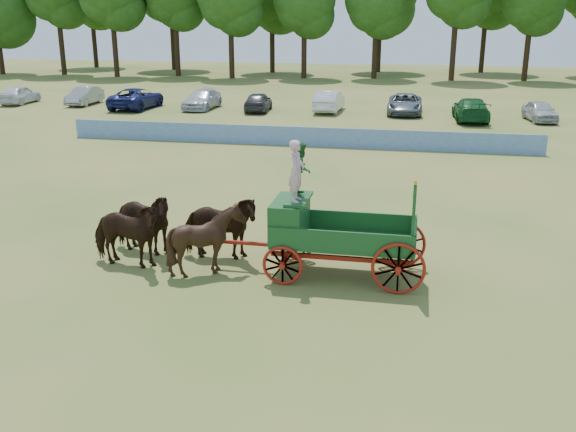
% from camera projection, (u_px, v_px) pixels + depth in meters
% --- Properties ---
extents(ground, '(160.00, 160.00, 0.00)m').
position_uv_depth(ground, '(210.00, 269.00, 18.06)').
color(ground, olive).
rests_on(ground, ground).
extents(horse_lead_left, '(2.39, 1.27, 1.93)m').
position_uv_depth(horse_lead_left, '(125.00, 234.00, 17.97)').
color(horse_lead_left, black).
rests_on(horse_lead_left, ground).
extents(horse_lead_right, '(2.47, 1.54, 1.93)m').
position_uv_depth(horse_lead_right, '(141.00, 222.00, 18.99)').
color(horse_lead_right, black).
rests_on(horse_lead_right, ground).
extents(horse_wheel_left, '(2.02, 1.86, 1.94)m').
position_uv_depth(horse_wheel_left, '(207.00, 240.00, 17.51)').
color(horse_wheel_left, black).
rests_on(horse_wheel_left, ground).
extents(horse_wheel_right, '(2.38, 1.26, 1.93)m').
position_uv_depth(horse_wheel_right, '(219.00, 228.00, 18.54)').
color(horse_wheel_right, black).
rests_on(horse_wheel_right, ground).
extents(farm_dray, '(6.00, 2.00, 3.78)m').
position_uv_depth(farm_dray, '(318.00, 218.00, 17.28)').
color(farm_dray, '#9E1E0F').
rests_on(farm_dray, ground).
extents(sponsor_banner, '(26.00, 0.08, 1.05)m').
position_uv_depth(sponsor_banner, '(295.00, 136.00, 34.92)').
color(sponsor_banner, '#1D4C9D').
rests_on(sponsor_banner, ground).
extents(parked_cars, '(57.04, 7.66, 1.62)m').
position_uv_depth(parked_cars, '(395.00, 105.00, 45.38)').
color(parked_cars, silver).
rests_on(parked_cars, ground).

